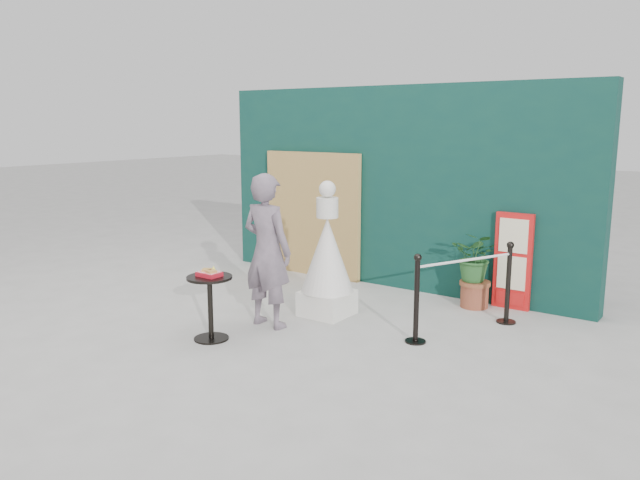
% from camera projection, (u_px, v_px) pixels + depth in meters
% --- Properties ---
extents(ground, '(60.00, 60.00, 0.00)m').
position_uv_depth(ground, '(259.00, 342.00, 7.13)').
color(ground, '#ADAAA5').
rests_on(ground, ground).
extents(back_wall, '(6.00, 0.30, 3.00)m').
position_uv_depth(back_wall, '(395.00, 188.00, 9.37)').
color(back_wall, '#0A2E2A').
rests_on(back_wall, ground).
extents(bamboo_fence, '(1.80, 0.08, 2.00)m').
position_uv_depth(bamboo_fence, '(312.00, 214.00, 10.09)').
color(bamboo_fence, tan).
rests_on(bamboo_fence, ground).
extents(woman, '(0.69, 0.46, 1.88)m').
position_uv_depth(woman, '(267.00, 251.00, 7.53)').
color(woman, slate).
rests_on(woman, ground).
extents(menu_board, '(0.50, 0.07, 1.30)m').
position_uv_depth(menu_board, '(513.00, 261.00, 8.28)').
color(menu_board, red).
rests_on(menu_board, ground).
extents(statue, '(0.68, 0.68, 1.75)m').
position_uv_depth(statue, '(327.00, 261.00, 8.00)').
color(statue, silver).
rests_on(statue, ground).
extents(cafe_table, '(0.52, 0.52, 0.75)m').
position_uv_depth(cafe_table, '(210.00, 298.00, 7.12)').
color(cafe_table, black).
rests_on(cafe_table, ground).
extents(food_basket, '(0.26, 0.19, 0.11)m').
position_uv_depth(food_basket, '(210.00, 273.00, 7.07)').
color(food_basket, red).
rests_on(food_basket, cafe_table).
extents(planter, '(0.61, 0.53, 1.04)m').
position_uv_depth(planter, '(476.00, 264.00, 8.35)').
color(planter, brown).
rests_on(planter, ground).
extents(stanchion_barrier, '(0.84, 1.54, 1.03)m').
position_uv_depth(stanchion_barrier, '(464.00, 292.00, 7.37)').
color(stanchion_barrier, black).
rests_on(stanchion_barrier, ground).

